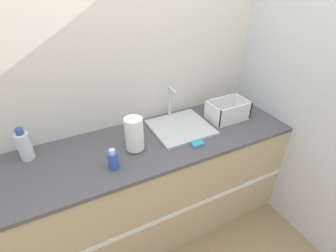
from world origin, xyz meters
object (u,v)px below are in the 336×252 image
(sink, at_px, (180,126))
(bottle_clear, at_px, (24,145))
(paper_towel_roll, at_px, (134,134))
(bottle_blue, at_px, (113,160))
(dish_rack, at_px, (227,112))

(sink, relative_size, bottle_clear, 1.89)
(sink, xyz_separation_m, paper_towel_roll, (-0.42, -0.10, 0.11))
(paper_towel_roll, relative_size, bottle_blue, 1.74)
(bottle_blue, bearing_deg, bottle_clear, 143.87)
(paper_towel_roll, height_order, bottle_clear, paper_towel_roll)
(sink, distance_m, dish_rack, 0.44)
(sink, height_order, dish_rack, sink)
(paper_towel_roll, xyz_separation_m, bottle_blue, (-0.20, -0.12, -0.06))
(dish_rack, distance_m, bottle_blue, 1.07)
(bottle_clear, bearing_deg, paper_towel_roll, -19.00)
(sink, height_order, bottle_blue, sink)
(sink, height_order, bottle_clear, sink)
(paper_towel_roll, xyz_separation_m, bottle_clear, (-0.69, 0.24, -0.02))
(paper_towel_roll, distance_m, bottle_clear, 0.73)
(sink, bearing_deg, bottle_clear, 173.16)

